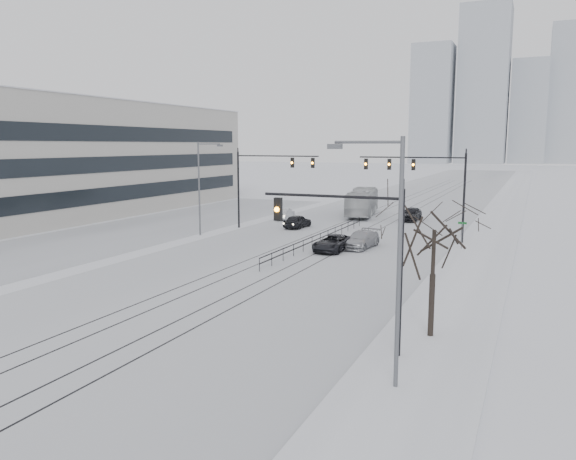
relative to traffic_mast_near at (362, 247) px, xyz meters
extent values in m
plane|color=silver|center=(-10.79, -6.00, -4.56)|extent=(500.00, 500.00, 0.00)
cube|color=silver|center=(-10.79, 54.00, -4.55)|extent=(22.00, 260.00, 0.02)
cube|color=white|center=(2.71, 54.00, -4.48)|extent=(5.00, 260.00, 0.16)
cube|color=gray|center=(0.26, 54.00, -4.50)|extent=(0.10, 260.00, 0.12)
cube|color=silver|center=(-30.79, 29.00, -4.55)|extent=(14.00, 60.00, 0.03)
cube|color=black|center=(-13.39, 34.00, -4.54)|extent=(0.10, 180.00, 0.01)
cube|color=black|center=(-11.99, 34.00, -4.54)|extent=(0.10, 180.00, 0.01)
cube|color=black|center=(-9.59, 34.00, -4.54)|extent=(0.10, 180.00, 0.01)
cube|color=black|center=(-8.19, 34.00, -4.54)|extent=(0.10, 180.00, 0.01)
cube|color=beige|center=(-48.79, 29.00, 2.44)|extent=(20.00, 62.00, 14.00)
cube|color=black|center=(-38.77, 29.00, 2.44)|extent=(0.08, 58.00, 12.00)
cube|color=silver|center=(-48.79, 29.00, 9.49)|extent=(20.20, 62.20, 0.12)
cube|color=#9EA5AE|center=(-40.79, 254.00, 22.94)|extent=(18.00, 18.00, 55.00)
cube|color=#9EA5AE|center=(-18.79, 262.00, 31.44)|extent=(22.00, 22.00, 72.00)
cube|color=#9EA5AE|center=(1.21, 270.00, 19.44)|extent=(16.00, 16.00, 48.00)
cube|color=#9EA5AE|center=(19.21, 278.00, 27.44)|extent=(20.00, 20.00, 64.00)
cylinder|color=black|center=(1.61, 0.00, -1.06)|extent=(0.20, 0.20, 7.00)
cylinder|color=black|center=(-1.39, 0.00, 2.04)|extent=(6.00, 0.12, 0.12)
cube|color=black|center=(-3.79, 0.00, 1.39)|extent=(0.32, 0.24, 1.00)
sphere|color=orange|center=(-3.79, -0.14, 1.39)|extent=(0.22, 0.22, 0.22)
cylinder|color=black|center=(0.71, 29.00, -0.56)|extent=(0.20, 0.20, 8.00)
cylinder|color=black|center=(-4.04, 29.00, 3.04)|extent=(9.50, 0.12, 0.12)
cube|color=black|center=(-8.19, 29.00, 2.39)|extent=(0.32, 0.24, 1.00)
sphere|color=orange|center=(-8.19, 28.86, 2.39)|extent=(0.22, 0.22, 0.22)
cube|color=black|center=(-5.99, 29.00, 2.39)|extent=(0.32, 0.24, 1.00)
sphere|color=orange|center=(-5.99, 28.86, 2.39)|extent=(0.22, 0.22, 0.22)
cube|color=black|center=(-3.79, 29.00, 2.39)|extent=(0.32, 0.24, 1.00)
sphere|color=orange|center=(-3.79, 28.86, 2.39)|extent=(0.22, 0.22, 0.22)
cylinder|color=black|center=(-22.29, 30.00, -0.56)|extent=(0.20, 0.20, 8.00)
cylinder|color=black|center=(-17.79, 30.00, 3.04)|extent=(9.00, 0.12, 0.12)
cube|color=black|center=(-13.89, 30.00, 2.39)|extent=(0.32, 0.24, 1.00)
sphere|color=orange|center=(-13.89, 29.86, 2.39)|extent=(0.22, 0.22, 0.22)
cube|color=black|center=(-16.09, 30.00, 2.39)|extent=(0.32, 0.24, 1.00)
sphere|color=orange|center=(-16.09, 29.86, 2.39)|extent=(0.22, 0.22, 0.22)
cylinder|color=#595B60|center=(2.21, -3.00, -0.06)|extent=(0.16, 0.16, 9.00)
cylinder|color=#595B60|center=(1.01, -3.00, 4.24)|extent=(2.40, 0.10, 0.10)
cube|color=#595B60|center=(-0.19, -3.00, 4.09)|extent=(0.50, 0.25, 0.18)
cylinder|color=#595B60|center=(-23.29, 24.00, -0.06)|extent=(0.16, 0.16, 9.00)
cylinder|color=#595B60|center=(-22.09, 24.00, 4.24)|extent=(2.40, 0.10, 0.10)
cube|color=#595B60|center=(-20.89, 24.00, 4.09)|extent=(0.50, 0.25, 0.18)
cylinder|color=black|center=(2.41, 3.00, -3.06)|extent=(0.26, 0.26, 3.00)
cylinder|color=black|center=(2.41, 3.00, -0.81)|extent=(0.18, 0.18, 2.50)
cube|color=black|center=(-10.79, 24.00, -3.61)|extent=(0.06, 24.00, 0.06)
cube|color=black|center=(-10.79, 24.00, -4.01)|extent=(0.06, 24.00, 0.06)
cylinder|color=#595B60|center=(1.01, 26.00, -3.36)|extent=(0.06, 0.06, 2.40)
cube|color=#0C4C19|center=(1.01, 26.00, -2.26)|extent=(0.70, 0.04, 0.18)
imported|color=black|center=(-16.45, 32.22, -3.85)|extent=(1.93, 4.25, 1.41)
imported|color=#B4B7BC|center=(-20.43, 37.78, -3.90)|extent=(1.91, 4.19, 1.33)
imported|color=black|center=(-8.70, 21.34, -3.89)|extent=(2.41, 4.90, 1.34)
imported|color=#9D9FA5|center=(-6.97, 23.69, -3.85)|extent=(2.49, 5.10, 1.43)
imported|color=black|center=(-6.60, 42.69, -3.77)|extent=(1.92, 4.67, 1.58)
imported|color=#BABDBE|center=(-13.20, 45.23, -2.91)|extent=(4.72, 12.18, 3.31)
camera|label=1|loc=(6.37, -21.93, 4.14)|focal=35.00mm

